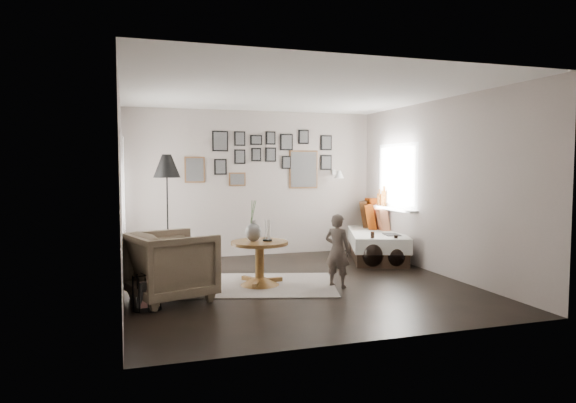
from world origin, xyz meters
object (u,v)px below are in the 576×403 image
object	(u,v)px
vase	(253,229)
demijohn_small	(396,255)
child	(337,250)
daybed	(374,239)
floor_lamp	(167,170)
armchair	(172,266)
demijohn_large	(372,254)
magazine_basket	(147,293)
pedestal_table	(260,265)

from	to	relation	value
vase	demijohn_small	world-z (taller)	vase
demijohn_small	child	size ratio (longest dim) A/B	0.53
daybed	demijohn_small	distance (m)	1.02
daybed	floor_lamp	xyz separation A→B (m)	(-3.58, 0.01, 1.23)
armchair	demijohn_small	size ratio (longest dim) A/B	1.77
daybed	demijohn_large	size ratio (longest dim) A/B	3.91
demijohn_large	demijohn_small	world-z (taller)	demijohn_large
armchair	magazine_basket	bearing A→B (deg)	118.80
pedestal_table	floor_lamp	bearing A→B (deg)	124.82
pedestal_table	demijohn_small	bearing A→B (deg)	12.79
demijohn_small	child	bearing A→B (deg)	-146.88
magazine_basket	vase	bearing A→B (deg)	27.54
floor_lamp	magazine_basket	xyz separation A→B (m)	(-0.42, -2.28, -1.36)
pedestal_table	demijohn_small	world-z (taller)	pedestal_table
vase	demijohn_large	bearing A→B (deg)	16.90
floor_lamp	demijohn_large	distance (m)	3.49
child	daybed	bearing A→B (deg)	-79.65
floor_lamp	pedestal_table	bearing A→B (deg)	-55.18
magazine_basket	demijohn_small	bearing A→B (deg)	18.02
armchair	demijohn_large	distance (m)	3.39
daybed	floor_lamp	distance (m)	3.79
magazine_basket	demijohn_small	distance (m)	4.07
demijohn_large	floor_lamp	bearing A→B (deg)	163.83
vase	armchair	world-z (taller)	vase
pedestal_table	vase	world-z (taller)	vase
armchair	demijohn_large	size ratio (longest dim) A/B	1.61
child	pedestal_table	bearing A→B (deg)	27.94
floor_lamp	magazine_basket	distance (m)	2.69
magazine_basket	child	distance (m)	2.52
pedestal_table	demijohn_small	xyz separation A→B (m)	(2.37, 0.54, -0.08)
armchair	floor_lamp	bearing A→B (deg)	-21.56
demijohn_large	demijohn_small	xyz separation A→B (m)	(0.35, -0.12, -0.02)
daybed	vase	bearing A→B (deg)	-128.83
pedestal_table	magazine_basket	bearing A→B (deg)	-154.34
floor_lamp	vase	bearing A→B (deg)	-56.88
armchair	demijohn_small	world-z (taller)	armchair
pedestal_table	daybed	distance (m)	2.94
daybed	armchair	bearing A→B (deg)	-131.77
floor_lamp	demijohn_small	bearing A→B (deg)	-16.46
pedestal_table	demijohn_large	bearing A→B (deg)	18.04
pedestal_table	armchair	distance (m)	1.26
armchair	demijohn_large	xyz separation A→B (m)	(3.22, 1.05, -0.20)
vase	demijohn_large	size ratio (longest dim) A/B	0.96
pedestal_table	child	world-z (taller)	child
floor_lamp	magazine_basket	size ratio (longest dim) A/B	4.49
daybed	floor_lamp	bearing A→B (deg)	-159.65
magazine_basket	demijohn_small	world-z (taller)	demijohn_small
armchair	demijohn_large	bearing A→B (deg)	-90.23
pedestal_table	magazine_basket	distance (m)	1.67
vase	daybed	world-z (taller)	vase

